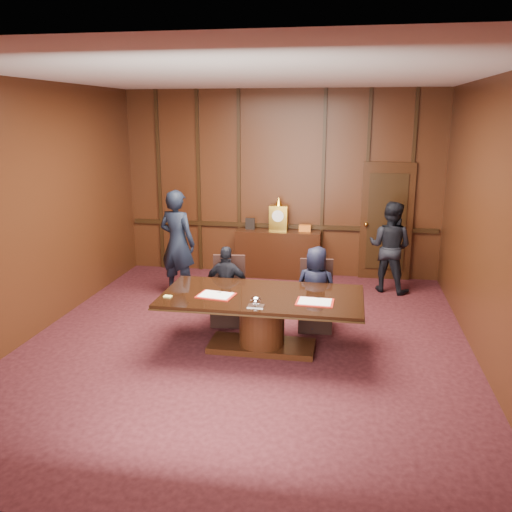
{
  "coord_description": "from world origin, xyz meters",
  "views": [
    {
      "loc": [
        1.32,
        -6.71,
        3.03
      ],
      "look_at": [
        0.01,
        0.74,
        1.05
      ],
      "focal_mm": 38.0,
      "sensor_mm": 36.0,
      "label": 1
    }
  ],
  "objects_px": {
    "signatory_right": "(316,289)",
    "witness_right": "(390,247)",
    "witness_left": "(177,243)",
    "signatory_left": "(227,286)",
    "conference_table": "(262,313)",
    "sideboard": "(278,252)"
  },
  "relations": [
    {
      "from": "signatory_right",
      "to": "witness_right",
      "type": "xyz_separation_m",
      "value": [
        1.15,
        2.03,
        0.18
      ]
    },
    {
      "from": "sideboard",
      "to": "conference_table",
      "type": "xyz_separation_m",
      "value": [
        0.24,
        -3.38,
        0.02
      ]
    },
    {
      "from": "signatory_left",
      "to": "witness_left",
      "type": "bearing_deg",
      "value": -44.47
    },
    {
      "from": "sideboard",
      "to": "conference_table",
      "type": "relative_size",
      "value": 0.61
    },
    {
      "from": "sideboard",
      "to": "witness_left",
      "type": "bearing_deg",
      "value": -138.62
    },
    {
      "from": "sideboard",
      "to": "signatory_left",
      "type": "distance_m",
      "value": 2.61
    },
    {
      "from": "witness_left",
      "to": "signatory_right",
      "type": "bearing_deg",
      "value": 170.22
    },
    {
      "from": "conference_table",
      "to": "signatory_left",
      "type": "height_order",
      "value": "signatory_left"
    },
    {
      "from": "signatory_left",
      "to": "signatory_right",
      "type": "xyz_separation_m",
      "value": [
        1.3,
        0.0,
        0.03
      ]
    },
    {
      "from": "signatory_left",
      "to": "witness_left",
      "type": "xyz_separation_m",
      "value": [
        -1.14,
        1.21,
        0.32
      ]
    },
    {
      "from": "signatory_left",
      "to": "witness_left",
      "type": "height_order",
      "value": "witness_left"
    },
    {
      "from": "signatory_right",
      "to": "witness_right",
      "type": "bearing_deg",
      "value": -111.19
    },
    {
      "from": "conference_table",
      "to": "signatory_left",
      "type": "distance_m",
      "value": 1.03
    },
    {
      "from": "sideboard",
      "to": "conference_table",
      "type": "height_order",
      "value": "sideboard"
    },
    {
      "from": "witness_left",
      "to": "witness_right",
      "type": "xyz_separation_m",
      "value": [
        3.59,
        0.82,
        -0.11
      ]
    },
    {
      "from": "sideboard",
      "to": "witness_right",
      "type": "bearing_deg",
      "value": -15.02
    },
    {
      "from": "signatory_left",
      "to": "witness_right",
      "type": "bearing_deg",
      "value": -138.19
    },
    {
      "from": "signatory_right",
      "to": "witness_right",
      "type": "relative_size",
      "value": 0.77
    },
    {
      "from": "signatory_left",
      "to": "signatory_right",
      "type": "distance_m",
      "value": 1.3
    },
    {
      "from": "conference_table",
      "to": "sideboard",
      "type": "bearing_deg",
      "value": 94.0
    },
    {
      "from": "sideboard",
      "to": "conference_table",
      "type": "distance_m",
      "value": 3.38
    },
    {
      "from": "signatory_right",
      "to": "witness_left",
      "type": "distance_m",
      "value": 2.74
    }
  ]
}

